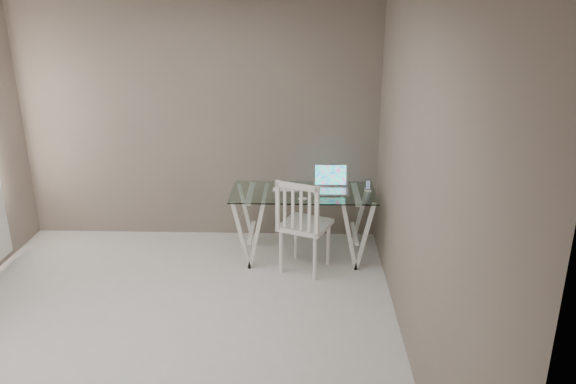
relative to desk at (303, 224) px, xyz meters
The scene contains 7 objects.
room 2.43m from the desk, 127.22° to the right, with size 4.50×4.52×2.71m.
desk is the anchor object (origin of this frame).
chair 0.38m from the desk, 91.29° to the right, with size 0.60×0.60×1.00m.
laptop 0.52m from the desk, 15.01° to the left, with size 0.36×0.32×0.25m.
keyboard 0.41m from the desk, 164.44° to the left, with size 0.28×0.12×0.01m, color silver.
mouse 0.45m from the desk, 91.29° to the right, with size 0.10×0.06×0.03m, color white.
phone_dock 0.78m from the desk, ahead, with size 0.06×0.06×0.12m.
Camera 1 is at (1.17, -3.85, 2.71)m, focal length 35.00 mm.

